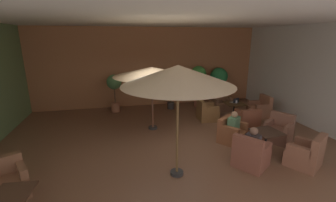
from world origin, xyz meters
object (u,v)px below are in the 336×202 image
(armchair_front_right_north, at_px, (279,131))
(patron_by_window, at_px, (253,140))
(armchair_front_left_east, at_px, (207,112))
(cafe_table_mid_center, at_px, (14,201))
(armchair_front_left_north, at_px, (220,103))
(armchair_front_right_east, at_px, (232,133))
(cafe_table_front_left, at_px, (234,107))
(potted_tree_right_corner, at_px, (171,79))
(iced_drink_cup, at_px, (236,102))
(open_laptop, at_px, (235,101))
(potted_tree_mid_right, at_px, (219,79))
(potted_tree_mid_left, at_px, (198,77))
(patio_umbrella_tall_red, at_px, (152,72))
(armchair_front_right_south, at_px, (251,155))
(potted_tree_left_corner, at_px, (114,87))
(patron_blue_shirt, at_px, (234,122))
(armchair_front_left_south, at_px, (247,120))
(cafe_table_front_right, at_px, (266,136))
(armchair_mid_center_east, at_px, (7,183))
(armchair_front_right_west, at_px, (306,155))
(armchair_front_left_west, at_px, (260,109))
(patio_umbrella_center_beige, at_px, (178,76))

(armchair_front_right_north, relative_size, patron_by_window, 1.58)
(armchair_front_left_east, distance_m, cafe_table_mid_center, 6.89)
(armchair_front_left_north, bearing_deg, armchair_front_right_east, -108.99)
(armchair_front_right_east, height_order, cafe_table_mid_center, armchair_front_right_east)
(armchair_front_left_north, distance_m, armchair_front_left_east, 1.55)
(cafe_table_front_left, bearing_deg, potted_tree_right_corner, 140.30)
(iced_drink_cup, xyz_separation_m, open_laptop, (-0.03, 0.07, -0.00))
(potted_tree_mid_right, bearing_deg, potted_tree_mid_left, -170.09)
(patio_umbrella_tall_red, bearing_deg, armchair_front_right_south, -56.41)
(armchair_front_left_east, distance_m, armchair_front_right_south, 3.54)
(armchair_front_right_south, height_order, patron_by_window, patron_by_window)
(patron_by_window, bearing_deg, potted_tree_left_corner, 121.90)
(patio_umbrella_tall_red, distance_m, patron_blue_shirt, 3.19)
(armchair_front_left_south, bearing_deg, cafe_table_front_right, -104.73)
(armchair_front_right_north, height_order, armchair_mid_center_east, armchair_front_right_north)
(armchair_front_right_east, relative_size, armchair_front_right_south, 1.00)
(armchair_mid_center_east, xyz_separation_m, potted_tree_mid_right, (7.30, 5.49, 0.92))
(armchair_front_left_north, distance_m, potted_tree_right_corner, 2.52)
(armchair_front_right_south, xyz_separation_m, patron_by_window, (0.04, 0.03, 0.39))
(cafe_table_mid_center, xyz_separation_m, potted_tree_right_corner, (4.31, 6.08, 0.93))
(armchair_front_right_west, bearing_deg, armchair_front_left_south, 91.84)
(armchair_front_left_west, height_order, armchair_front_right_west, armchair_front_left_west)
(patio_umbrella_tall_red, distance_m, potted_tree_right_corner, 2.64)
(armchair_front_left_east, xyz_separation_m, patron_blue_shirt, (0.01, -2.13, 0.35))
(patron_blue_shirt, bearing_deg, potted_tree_mid_right, 71.33)
(armchair_front_left_west, distance_m, potted_tree_mid_left, 3.07)
(armchair_front_left_east, distance_m, potted_tree_right_corner, 2.35)
(cafe_table_front_right, distance_m, open_laptop, 2.98)
(patio_umbrella_center_beige, relative_size, potted_tree_mid_left, 1.37)
(open_laptop, bearing_deg, armchair_front_left_west, -6.31)
(armchair_front_right_west, xyz_separation_m, potted_tree_mid_left, (-0.85, 5.72, 1.09))
(armchair_front_left_west, bearing_deg, armchair_mid_center_east, -158.26)
(cafe_table_front_right, bearing_deg, potted_tree_right_corner, 109.66)
(armchair_front_right_north, xyz_separation_m, armchair_front_right_south, (-1.74, -1.16, 0.00))
(armchair_front_left_east, xyz_separation_m, armchair_mid_center_east, (-5.86, -3.41, -0.00))
(potted_tree_mid_right, bearing_deg, cafe_table_mid_center, -136.93)
(armchair_mid_center_east, distance_m, potted_tree_right_corner, 7.15)
(armchair_front_left_south, xyz_separation_m, open_laptop, (0.15, 1.20, 0.38))
(armchair_front_left_east, bearing_deg, patron_blue_shirt, -89.66)
(armchair_front_left_north, distance_m, open_laptop, 1.19)
(armchair_front_left_south, bearing_deg, potted_tree_left_corner, 145.90)
(armchair_front_left_east, bearing_deg, armchair_mid_center_east, -149.80)
(armchair_front_right_south, height_order, patio_umbrella_center_beige, patio_umbrella_center_beige)
(cafe_table_front_left, height_order, potted_tree_left_corner, potted_tree_left_corner)
(armchair_front_left_east, xyz_separation_m, iced_drink_cup, (1.23, -0.09, 0.39))
(armchair_front_right_west, distance_m, patron_blue_shirt, 2.08)
(cafe_table_front_right, bearing_deg, armchair_front_right_east, 126.56)
(potted_tree_left_corner, bearing_deg, cafe_table_mid_center, -106.02)
(armchair_front_left_north, relative_size, patron_blue_shirt, 1.43)
(armchair_front_left_south, xyz_separation_m, armchair_mid_center_east, (-6.92, -2.19, -0.01))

